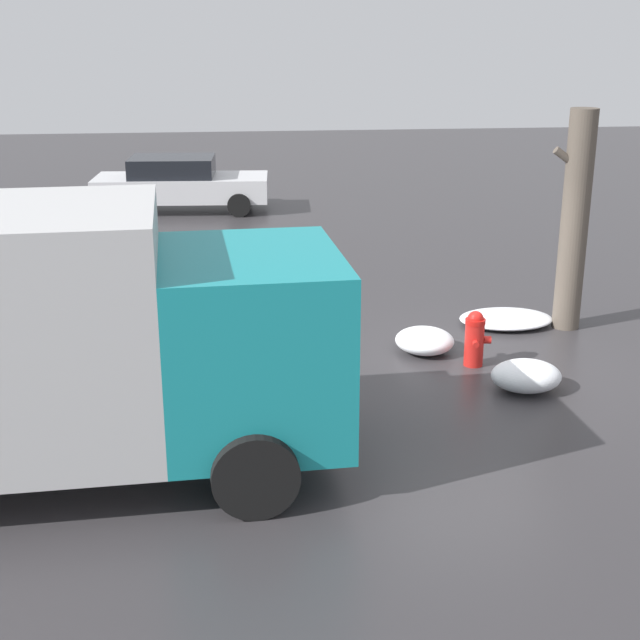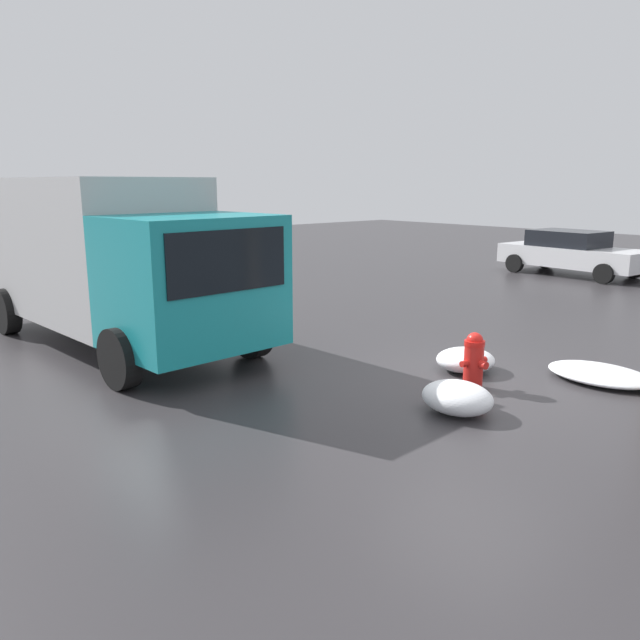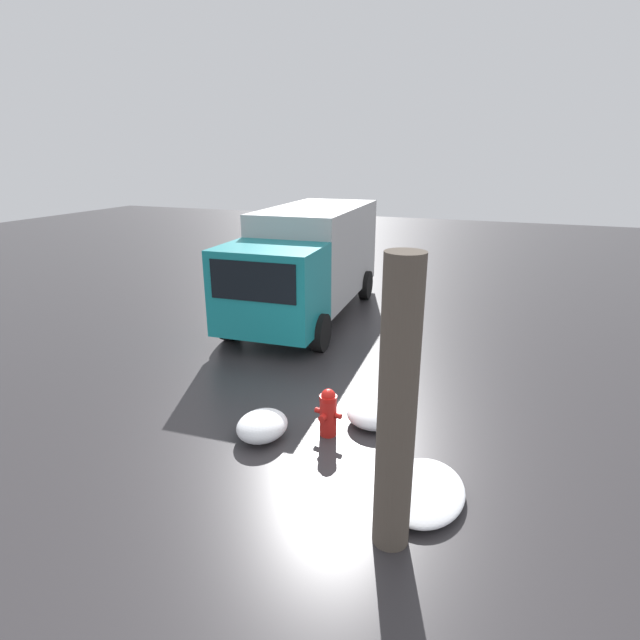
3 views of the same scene
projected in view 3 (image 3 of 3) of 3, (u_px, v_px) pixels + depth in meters
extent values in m
plane|color=#333033|center=(328.00, 434.00, 8.32)|extent=(60.00, 60.00, 0.00)
cylinder|color=red|center=(328.00, 417.00, 8.22)|extent=(0.28, 0.28, 0.64)
cylinder|color=red|center=(328.00, 398.00, 8.11)|extent=(0.29, 0.29, 0.07)
sphere|color=red|center=(328.00, 396.00, 8.10)|extent=(0.24, 0.24, 0.24)
cylinder|color=red|center=(323.00, 418.00, 8.04)|extent=(0.12, 0.13, 0.11)
cylinder|color=red|center=(338.00, 416.00, 8.11)|extent=(0.10, 0.11, 0.09)
cylinder|color=red|center=(318.00, 410.00, 8.28)|extent=(0.10, 0.11, 0.09)
cylinder|color=brown|center=(397.00, 410.00, 5.49)|extent=(0.44, 0.44, 3.53)
cylinder|color=brown|center=(406.00, 320.00, 5.35)|extent=(0.50, 0.12, 0.40)
cube|color=teal|center=(271.00, 289.00, 11.68)|extent=(2.05, 2.48, 1.99)
cube|color=black|center=(252.00, 282.00, 10.68)|extent=(0.13, 2.00, 0.88)
cube|color=#BCBCBC|center=(318.00, 250.00, 14.78)|extent=(5.25, 2.64, 2.55)
cylinder|color=black|center=(320.00, 332.00, 11.73)|extent=(0.91, 0.33, 0.90)
cylinder|color=black|center=(230.00, 322.00, 12.43)|extent=(0.91, 0.33, 0.90)
cylinder|color=black|center=(366.00, 285.00, 15.99)|extent=(0.91, 0.33, 0.90)
cylinder|color=black|center=(296.00, 279.00, 16.69)|extent=(0.91, 0.33, 0.90)
ellipsoid|color=white|center=(374.00, 415.00, 8.57)|extent=(0.89, 0.94, 0.36)
ellipsoid|color=white|center=(423.00, 491.00, 6.77)|extent=(1.55, 1.12, 0.19)
ellipsoid|color=white|center=(262.00, 426.00, 8.18)|extent=(0.96, 0.81, 0.41)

